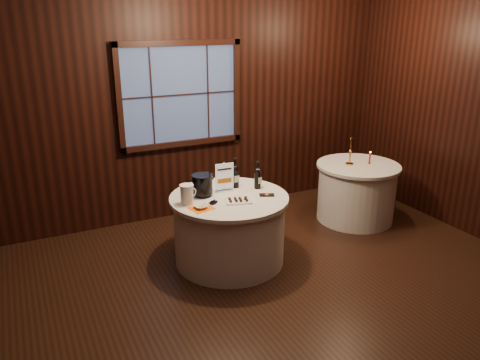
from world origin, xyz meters
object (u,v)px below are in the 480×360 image
chocolate_plate (238,200)px  chocolate_box (267,195)px  grape_bunch (214,202)px  side_table (356,192)px  sign_stand (224,181)px  glass_pitcher (187,194)px  port_bottle_right (258,177)px  cracker_bowl (201,206)px  main_table (229,229)px  brass_candlestick (350,155)px  red_candle (370,159)px  ice_bucket (203,185)px  port_bottle_left (235,175)px

chocolate_plate → chocolate_box: size_ratio=1.94×
chocolate_plate → grape_bunch: 0.25m
side_table → sign_stand: (-1.98, -0.13, 0.50)m
side_table → sign_stand: size_ratio=3.25×
sign_stand → glass_pitcher: bearing=-156.7°
port_bottle_right → cracker_bowl: size_ratio=2.28×
chocolate_plate → glass_pitcher: 0.53m
main_table → side_table: bearing=8.5°
main_table → grape_bunch: (-0.23, -0.14, 0.40)m
side_table → chocolate_box: size_ratio=6.80×
brass_candlestick → red_candle: brass_candlestick is taller
chocolate_plate → cracker_bowl: 0.41m
main_table → port_bottle_right: bearing=12.2°
ice_bucket → chocolate_plate: (0.26, -0.33, -0.11)m
port_bottle_left → cracker_bowl: port_bottle_left is taller
main_table → ice_bucket: ice_bucket is taller
chocolate_plate → grape_bunch: chocolate_plate is taller
side_table → port_bottle_left: bearing=-177.6°
ice_bucket → grape_bunch: bearing=-86.9°
ice_bucket → brass_candlestick: (2.13, 0.21, 0.01)m
chocolate_plate → brass_candlestick: size_ratio=0.84×
main_table → chocolate_box: (0.37, -0.16, 0.39)m
main_table → port_bottle_left: port_bottle_left is taller
sign_stand → ice_bucket: size_ratio=1.42×
chocolate_box → chocolate_plate: bearing=-150.1°
chocolate_box → glass_pitcher: bearing=-165.5°
main_table → cracker_bowl: size_ratio=9.25×
grape_bunch → red_candle: bearing=9.4°
sign_stand → glass_pitcher: (-0.49, -0.17, -0.01)m
glass_pitcher → brass_candlestick: size_ratio=0.56×
red_candle → chocolate_plate: bearing=-168.1°
ice_bucket → red_candle: 2.39m
sign_stand → cracker_bowl: bearing=-135.7°
chocolate_box → brass_candlestick: (1.51, 0.50, 0.13)m
glass_pitcher → cracker_bowl: glass_pitcher is taller
ice_bucket → main_table: bearing=-29.7°
grape_bunch → sign_stand: bearing=50.1°
cracker_bowl → red_candle: (2.54, 0.44, 0.05)m
main_table → red_candle: size_ratio=7.57×
side_table → ice_bucket: size_ratio=4.61×
sign_stand → ice_bucket: 0.27m
port_bottle_right → chocolate_plate: size_ratio=1.02×
side_table → sign_stand: sign_stand is taller
chocolate_box → glass_pitcher: 0.87m
chocolate_box → glass_pitcher: glass_pitcher is taller
sign_stand → port_bottle_right: bearing=-7.9°
port_bottle_right → grape_bunch: port_bottle_right is taller
grape_bunch → red_candle: size_ratio=0.94×
ice_bucket → glass_pitcher: (-0.23, -0.14, -0.02)m
ice_bucket → chocolate_plate: ice_bucket is taller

